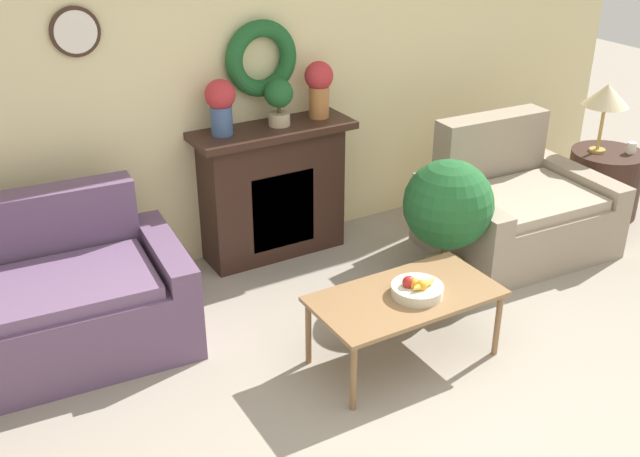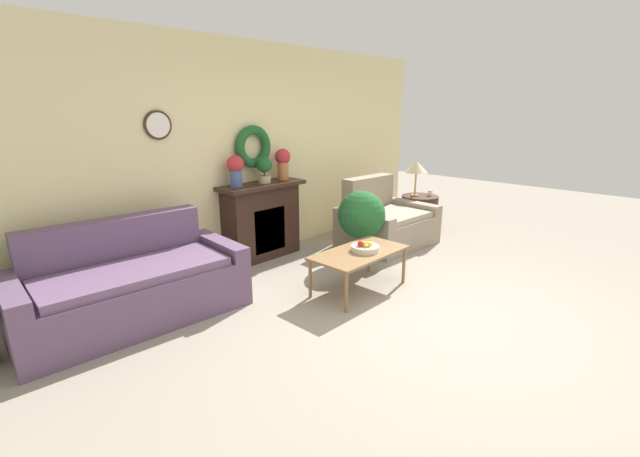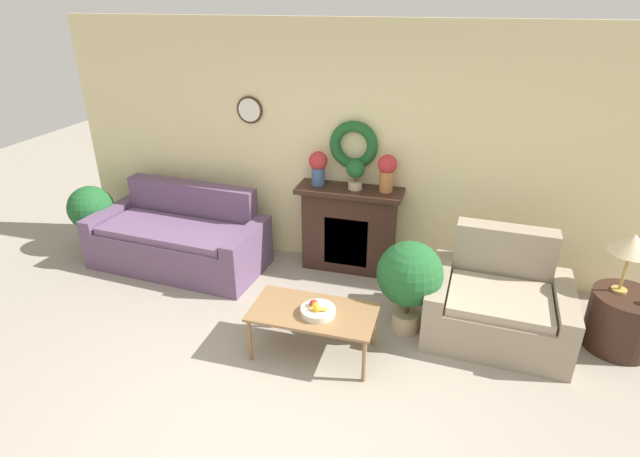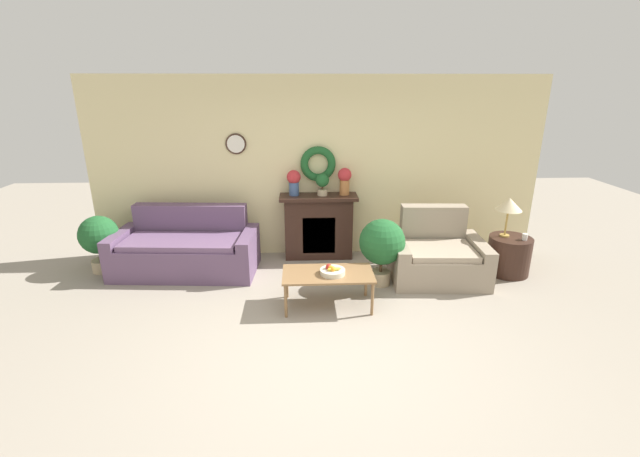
{
  "view_description": "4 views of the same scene",
  "coord_description": "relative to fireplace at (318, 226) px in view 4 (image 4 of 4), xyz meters",
  "views": [
    {
      "loc": [
        -2.2,
        -1.97,
        2.66
      ],
      "look_at": [
        -0.17,
        1.53,
        0.65
      ],
      "focal_mm": 42.0,
      "sensor_mm": 36.0,
      "label": 1
    },
    {
      "loc": [
        -3.36,
        -1.72,
        1.91
      ],
      "look_at": [
        -0.15,
        1.33,
        0.65
      ],
      "focal_mm": 24.0,
      "sensor_mm": 36.0,
      "label": 2
    },
    {
      "loc": [
        1.07,
        -2.48,
        2.91
      ],
      "look_at": [
        -0.08,
        1.57,
        0.91
      ],
      "focal_mm": 28.0,
      "sensor_mm": 36.0,
      "label": 3
    },
    {
      "loc": [
        -0.27,
        -3.69,
        2.58
      ],
      "look_at": [
        -0.03,
        1.38,
        0.84
      ],
      "focal_mm": 24.0,
      "sensor_mm": 36.0,
      "label": 4
    }
  ],
  "objects": [
    {
      "name": "vase_on_mantel_left",
      "position": [
        -0.36,
        0.01,
        0.71
      ],
      "size": [
        0.21,
        0.21,
        0.38
      ],
      "color": "#3D5684",
      "rests_on": "fireplace"
    },
    {
      "name": "couch_left",
      "position": [
        -1.9,
        -0.44,
        -0.18
      ],
      "size": [
        2.04,
        1.06,
        0.9
      ],
      "rotation": [
        0.0,
        0.0,
        -0.07
      ],
      "color": "#604766",
      "rests_on": "ground_plane"
    },
    {
      "name": "side_table_by_loveseat",
      "position": [
        2.66,
        -0.74,
        -0.23
      ],
      "size": [
        0.58,
        0.58,
        0.54
      ],
      "color": "#331E16",
      "rests_on": "ground_plane"
    },
    {
      "name": "coffee_table",
      "position": [
        0.05,
        -1.57,
        -0.1
      ],
      "size": [
        1.08,
        0.56,
        0.44
      ],
      "color": "olive",
      "rests_on": "ground_plane"
    },
    {
      "name": "table_lamp",
      "position": [
        2.59,
        -0.68,
        0.49
      ],
      "size": [
        0.36,
        0.36,
        0.55
      ],
      "color": "#B28E42",
      "rests_on": "side_table_by_loveseat"
    },
    {
      "name": "potted_plant_on_mantel",
      "position": [
        0.06,
        -0.01,
        0.68
      ],
      "size": [
        0.2,
        0.2,
        0.33
      ],
      "color": "tan",
      "rests_on": "fireplace"
    },
    {
      "name": "fireplace",
      "position": [
        0.0,
        0.0,
        0.0
      ],
      "size": [
        1.16,
        0.41,
        0.99
      ],
      "color": "#331E16",
      "rests_on": "ground_plane"
    },
    {
      "name": "potted_plant_floor_by_couch",
      "position": [
        -3.12,
        -0.39,
        0.0
      ],
      "size": [
        0.54,
        0.54,
        0.82
      ],
      "color": "tan",
      "rests_on": "ground_plane"
    },
    {
      "name": "ground_plane",
      "position": [
        0.0,
        -2.5,
        -0.5
      ],
      "size": [
        16.0,
        16.0,
        0.0
      ],
      "primitive_type": "plane",
      "color": "gray"
    },
    {
      "name": "fruit_bowl",
      "position": [
        0.1,
        -1.61,
        -0.02
      ],
      "size": [
        0.3,
        0.3,
        0.12
      ],
      "color": "beige",
      "rests_on": "coffee_table"
    },
    {
      "name": "potted_plant_floor_by_loveseat",
      "position": [
        0.8,
        -1.01,
        0.08
      ],
      "size": [
        0.6,
        0.6,
        0.91
      ],
      "color": "tan",
      "rests_on": "ground_plane"
    },
    {
      "name": "vase_on_mantel_right",
      "position": [
        0.39,
        0.01,
        0.72
      ],
      "size": [
        0.2,
        0.2,
        0.4
      ],
      "color": "#AD6B38",
      "rests_on": "fireplace"
    },
    {
      "name": "mug",
      "position": [
        2.8,
        -0.84,
        0.08
      ],
      "size": [
        0.07,
        0.07,
        0.09
      ],
      "color": "silver",
      "rests_on": "side_table_by_loveseat"
    },
    {
      "name": "wall_back",
      "position": [
        0.0,
        0.2,
        0.85
      ],
      "size": [
        6.8,
        0.18,
        2.7
      ],
      "color": "beige",
      "rests_on": "ground_plane"
    },
    {
      "name": "loveseat_right",
      "position": [
        1.6,
        -0.81,
        -0.19
      ],
      "size": [
        1.3,
        1.05,
        0.94
      ],
      "rotation": [
        0.0,
        0.0,
        -0.05
      ],
      "color": "gray",
      "rests_on": "ground_plane"
    }
  ]
}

